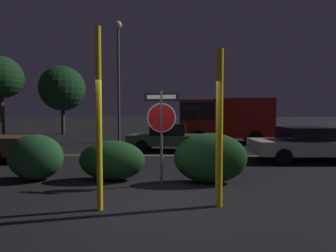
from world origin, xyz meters
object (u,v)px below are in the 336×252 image
yellow_pole_right (219,129)px  street_lamp (118,63)px  hedge_bush_2 (112,160)px  passing_car_3 (308,144)px  passing_car_2 (171,137)px  hedge_bush_1 (36,157)px  hedge_bush_3 (210,158)px  yellow_pole_left (99,120)px  tree_1 (62,88)px  tree_0 (1,78)px  stop_sign (161,119)px  delivery_truck (222,118)px

yellow_pole_right → street_lamp: street_lamp is taller
yellow_pole_right → hedge_bush_2: (-2.64, 1.96, -1.01)m
passing_car_3 → passing_car_2: bearing=-117.2°
hedge_bush_1 → street_lamp: 10.16m
yellow_pole_right → hedge_bush_3: yellow_pole_right is taller
yellow_pole_left → hedge_bush_3: 3.32m
yellow_pole_right → hedge_bush_2: size_ratio=1.71×
yellow_pole_left → tree_1: 19.79m
hedge_bush_2 → tree_0: (-12.04, 13.18, 4.13)m
passing_car_3 → tree_0: tree_0 is taller
yellow_pole_right → passing_car_2: (-1.14, 7.84, -0.89)m
yellow_pole_left → yellow_pole_right: (2.33, 0.27, -0.18)m
passing_car_3 → street_lamp: bearing=-125.2°
yellow_pole_left → tree_0: size_ratio=0.55×
yellow_pole_left → hedge_bush_3: yellow_pole_left is taller
hedge_bush_1 → hedge_bush_3: size_ratio=0.79×
hedge_bush_1 → tree_1: (-6.02, 15.52, 3.39)m
yellow_pole_left → stop_sign: bearing=58.1°
tree_0 → tree_1: size_ratio=1.06×
hedge_bush_2 → passing_car_2: 6.07m
tree_0 → stop_sign: bearing=-45.4°
hedge_bush_1 → tree_1: tree_1 is taller
passing_car_2 → passing_car_3: (5.43, -2.67, -0.00)m
yellow_pole_left → delivery_truck: size_ratio=0.61×
street_lamp → passing_car_3: bearing=-34.1°
passing_car_3 → tree_1: 19.77m
hedge_bush_1 → street_lamp: size_ratio=0.20×
yellow_pole_left → delivery_truck: 12.60m
passing_car_2 → tree_1: bearing=-129.2°
street_lamp → tree_0: 10.98m
passing_car_3 → delivery_truck: size_ratio=0.77×
hedge_bush_2 → tree_0: size_ratio=0.29×
passing_car_2 → delivery_truck: size_ratio=0.77×
yellow_pole_right → delivery_truck: yellow_pole_right is taller
stop_sign → tree_1: bearing=130.0°
passing_car_3 → delivery_truck: bearing=-161.6°
hedge_bush_1 → street_lamp: street_lamp is taller
yellow_pole_left → passing_car_2: (1.19, 8.11, -1.08)m
hedge_bush_3 → tree_0: 20.30m
hedge_bush_1 → hedge_bush_2: hedge_bush_1 is taller
street_lamp → tree_1: street_lamp is taller
yellow_pole_right → tree_0: 21.32m
hedge_bush_3 → street_lamp: size_ratio=0.26×
passing_car_2 → yellow_pole_right: bearing=13.9°
stop_sign → tree_0: (-13.45, 13.65, 2.96)m
stop_sign → hedge_bush_1: stop_sign is taller
yellow_pole_right → hedge_bush_1: size_ratio=2.04×
passing_car_2 → delivery_truck: (3.19, 3.71, 0.93)m
hedge_bush_2 → hedge_bush_3: 2.71m
stop_sign → yellow_pole_left: 2.07m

